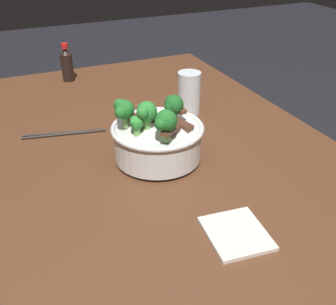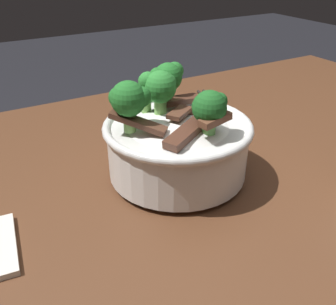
{
  "view_description": "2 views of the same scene",
  "coord_description": "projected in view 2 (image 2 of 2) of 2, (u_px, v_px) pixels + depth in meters",
  "views": [
    {
      "loc": [
        -0.85,
        0.34,
        1.32
      ],
      "look_at": [
        -0.11,
        0.01,
        0.84
      ],
      "focal_mm": 42.44,
      "sensor_mm": 36.0,
      "label": 1
    },
    {
      "loc": [
        -0.35,
        -0.39,
        1.13
      ],
      "look_at": [
        -0.13,
        -0.01,
        0.88
      ],
      "focal_mm": 40.2,
      "sensor_mm": 36.0,
      "label": 2
    }
  ],
  "objects": [
    {
      "name": "dining_table",
      "position": [
        230.0,
        221.0,
        0.65
      ],
      "size": [
        1.31,
        0.86,
        0.81
      ],
      "color": "#56331E",
      "rests_on": "ground"
    },
    {
      "name": "rice_bowl",
      "position": [
        176.0,
        138.0,
        0.55
      ],
      "size": [
        0.22,
        0.22,
        0.16
      ],
      "color": "white",
      "rests_on": "dining_table"
    },
    {
      "name": "chopsticks_pair",
      "position": [
        219.0,
        108.0,
        0.81
      ],
      "size": [
        0.06,
        0.22,
        0.01
      ],
      "color": "#28231E",
      "rests_on": "dining_table"
    }
  ]
}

